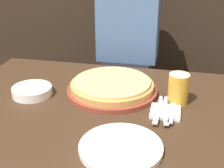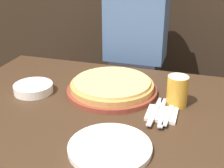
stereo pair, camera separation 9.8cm
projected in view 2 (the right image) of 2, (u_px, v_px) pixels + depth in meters
name	position (u px, v px, depth m)	size (l,w,h in m)	color
pizza_on_board	(112.00, 87.00, 1.31)	(0.38, 0.38, 0.06)	brown
beer_glass	(177.00, 90.00, 1.19)	(0.08, 0.08, 0.12)	gold
dinner_plate	(110.00, 148.00, 0.95)	(0.26, 0.26, 0.02)	white
side_bowl	(33.00, 88.00, 1.31)	(0.16, 0.16, 0.04)	white
napkin_stack	(162.00, 114.00, 1.14)	(0.11, 0.11, 0.01)	white
fork	(155.00, 111.00, 1.14)	(0.03, 0.22, 0.00)	silver
dinner_knife	(162.00, 112.00, 1.14)	(0.04, 0.22, 0.00)	silver
spoon	(169.00, 113.00, 1.13)	(0.03, 0.18, 0.00)	silver
diner_person	(135.00, 63.00, 1.78)	(0.32, 0.21, 1.31)	#33333D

